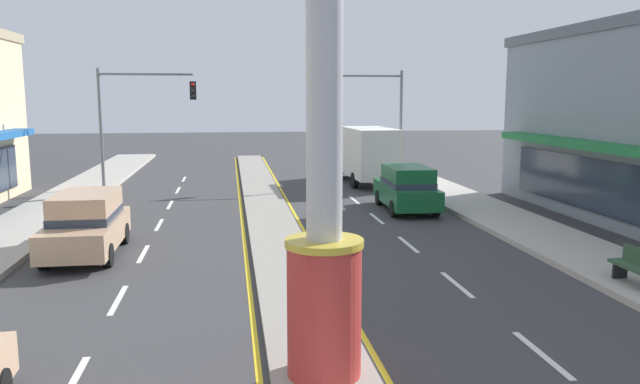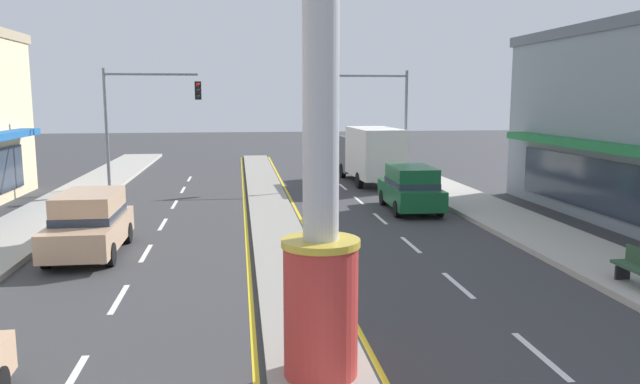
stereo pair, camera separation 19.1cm
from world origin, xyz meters
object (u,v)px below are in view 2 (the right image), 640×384
object	(u,v)px
traffic_light_right_side	(375,107)
traffic_light_left_side	(141,107)
box_truck_mid_left_lane	(371,153)
suv_far_left_oncoming	(89,223)
district_sign	(321,117)
suv_near_left_lane	(411,188)

from	to	relation	value
traffic_light_right_side	traffic_light_left_side	bearing A→B (deg)	-175.68
box_truck_mid_left_lane	suv_far_left_oncoming	bearing A→B (deg)	-129.79
district_sign	suv_far_left_oncoming	bearing A→B (deg)	121.84
suv_far_left_oncoming	suv_near_left_lane	bearing A→B (deg)	26.25
suv_near_left_lane	box_truck_mid_left_lane	distance (m)	8.40
traffic_light_right_side	box_truck_mid_left_lane	world-z (taller)	traffic_light_right_side
district_sign	traffic_light_right_side	xyz separation A→B (m)	(6.14, 23.55, -0.20)
traffic_light_right_side	box_truck_mid_left_lane	bearing A→B (deg)	175.83
box_truck_mid_left_lane	traffic_light_left_side	bearing A→B (deg)	-175.53
traffic_light_left_side	traffic_light_right_side	distance (m)	12.32
traffic_light_left_side	box_truck_mid_left_lane	size ratio (longest dim) A/B	0.89
suv_near_left_lane	suv_far_left_oncoming	distance (m)	13.05
suv_near_left_lane	district_sign	bearing A→B (deg)	-111.06
district_sign	traffic_light_left_side	xyz separation A→B (m)	(-6.14, 22.62, -0.20)
box_truck_mid_left_lane	suv_far_left_oncoming	xyz separation A→B (m)	(-11.78, -14.14, -0.71)
traffic_light_left_side	suv_far_left_oncoming	xyz separation A→B (m)	(0.29, -13.20, -3.26)
district_sign	box_truck_mid_left_lane	size ratio (longest dim) A/B	1.20
traffic_light_right_side	suv_near_left_lane	world-z (taller)	traffic_light_right_side
traffic_light_right_side	suv_far_left_oncoming	bearing A→B (deg)	-130.34
suv_near_left_lane	box_truck_mid_left_lane	xyz separation A→B (m)	(0.07, 8.37, 0.71)
traffic_light_left_side	suv_far_left_oncoming	size ratio (longest dim) A/B	1.35
suv_near_left_lane	box_truck_mid_left_lane	bearing A→B (deg)	89.52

